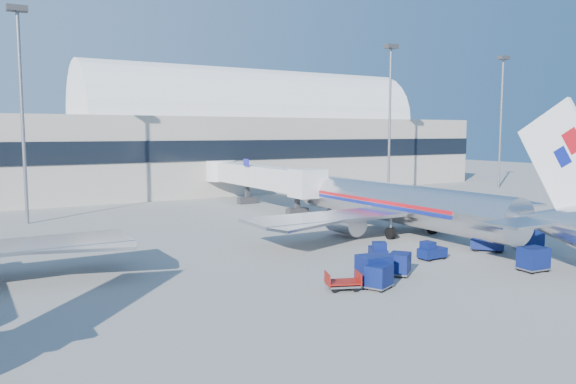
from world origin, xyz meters
TOP-DOWN VIEW (x-y plane):
  - ground at (0.00, 0.00)m, footprint 260.00×260.00m
  - terminal at (-13.60, 55.96)m, footprint 170.00×28.15m
  - airliner_main at (10.00, 4.51)m, footprint 32.00×37.26m
  - jetbridge_near at (7.60, 30.81)m, footprint 4.40×27.50m
  - mast_west at (-20.00, 30.00)m, footprint 2.00×1.20m
  - mast_east at (30.00, 30.00)m, footprint 2.00×1.20m
  - mast_far_east at (55.00, 30.00)m, footprint 2.00×1.20m
  - barrier_near at (18.00, 2.00)m, footprint 3.00×0.55m
  - barrier_mid at (21.30, 2.00)m, footprint 3.00×0.55m
  - barrier_far at (24.60, 2.00)m, footprint 3.00×0.55m
  - tug_lead at (4.65, -4.31)m, footprint 2.20×1.11m
  - tug_right at (10.76, -4.35)m, footprint 2.58×2.82m
  - tug_left at (0.97, -2.45)m, footprint 2.10×2.55m
  - cart_train_a at (-0.69, -6.71)m, footprint 2.18×2.10m
  - cart_train_b at (-3.51, -7.38)m, footprint 2.17×1.71m
  - cart_train_c at (-4.07, -8.56)m, footprint 2.11×1.90m
  - cart_solo_near at (8.08, -10.65)m, footprint 2.06×1.65m
  - cart_solo_far at (14.48, -5.58)m, footprint 2.47×2.14m
  - cart_open_red at (-6.12, -7.63)m, footprint 2.45×2.10m

SIDE VIEW (x-z plane):
  - ground at x=0.00m, z-range 0.00..0.00m
  - cart_open_red at x=-6.12m, z-range 0.12..0.67m
  - barrier_near at x=18.00m, z-range 0.00..0.90m
  - barrier_mid at x=21.30m, z-range 0.00..0.90m
  - barrier_far at x=24.60m, z-range 0.00..0.90m
  - tug_lead at x=4.65m, z-range -0.06..1.37m
  - tug_left at x=0.97m, z-range -0.07..1.42m
  - tug_right at x=10.76m, z-range -0.07..1.60m
  - cart_train_c at x=-4.07m, z-range 0.05..1.57m
  - cart_train_a at x=-0.69m, z-range 0.05..1.58m
  - cart_solo_near at x=8.08m, z-range 0.06..1.76m
  - cart_train_b at x=-3.51m, z-range 0.06..1.90m
  - cart_solo_far at x=14.48m, z-range 0.06..1.91m
  - airliner_main at x=10.00m, z-range -3.11..8.96m
  - jetbridge_near at x=7.60m, z-range 0.80..7.05m
  - terminal at x=-13.60m, z-range -2.98..18.02m
  - mast_west at x=-20.00m, z-range 3.49..26.09m
  - mast_east at x=30.00m, z-range 3.49..26.09m
  - mast_far_east at x=55.00m, z-range 3.49..26.09m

